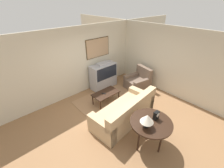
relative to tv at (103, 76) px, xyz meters
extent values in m
plane|color=#8E6642|center=(-0.89, -1.77, -0.56)|extent=(12.00, 12.00, 0.00)
cube|color=beige|center=(-0.89, 0.36, 0.79)|extent=(12.00, 0.06, 2.70)
cube|color=#4C381E|center=(0.00, 0.32, 1.19)|extent=(1.16, 0.03, 0.79)
cube|color=tan|center=(0.00, 0.30, 1.19)|extent=(1.11, 0.01, 0.74)
cube|color=beige|center=(1.74, -1.77, 0.79)|extent=(0.06, 12.00, 2.70)
cube|color=#99704C|center=(-0.55, -0.98, -0.56)|extent=(2.34, 1.84, 0.01)
cube|color=#9E9EA3|center=(0.00, 0.00, -0.32)|extent=(1.18, 0.51, 0.49)
cube|color=#9E9EA3|center=(0.00, 0.00, 0.23)|extent=(1.18, 0.51, 0.60)
cube|color=black|center=(0.00, -0.25, 0.23)|extent=(1.06, 0.01, 0.53)
cube|color=#9E9EA3|center=(0.00, 0.00, 0.58)|extent=(0.53, 0.28, 0.09)
cube|color=tan|center=(-0.86, -2.08, -0.33)|extent=(2.35, 1.18, 0.47)
cube|color=tan|center=(-0.83, -2.45, 0.14)|extent=(2.28, 0.44, 0.46)
cube|color=tan|center=(0.14, -1.98, -0.25)|extent=(0.33, 0.98, 0.63)
cube|color=tan|center=(-1.87, -2.17, -0.25)|extent=(0.33, 0.98, 0.63)
cube|color=#877154|center=(-0.33, -2.27, 0.08)|extent=(0.37, 0.15, 0.34)
cube|color=#877154|center=(-1.35, -2.36, 0.08)|extent=(0.37, 0.15, 0.34)
cube|color=brown|center=(1.01, -1.10, -0.34)|extent=(1.04, 1.01, 0.44)
cube|color=brown|center=(1.37, -1.17, 0.13)|extent=(0.34, 0.88, 0.51)
cube|color=brown|center=(1.08, -0.76, -0.27)|extent=(0.91, 0.33, 0.58)
cube|color=brown|center=(0.95, -1.44, -0.27)|extent=(0.91, 0.33, 0.58)
cube|color=black|center=(-0.70, -0.99, -0.13)|extent=(1.00, 0.56, 0.04)
cylinder|color=black|center=(-1.16, -1.22, -0.36)|extent=(0.04, 0.04, 0.41)
cylinder|color=black|center=(-0.25, -1.22, -0.36)|extent=(0.04, 0.04, 0.41)
cylinder|color=black|center=(-1.16, -0.76, -0.36)|extent=(0.04, 0.04, 0.41)
cylinder|color=black|center=(-0.25, -0.76, -0.36)|extent=(0.04, 0.04, 0.41)
cylinder|color=black|center=(-1.06, -3.22, 0.23)|extent=(1.08, 1.08, 0.04)
cube|color=black|center=(-1.06, -3.22, 0.17)|extent=(0.92, 0.43, 0.08)
cylinder|color=black|center=(-1.44, -3.16, -0.18)|extent=(0.05, 0.05, 0.77)
cylinder|color=black|center=(-0.69, -3.16, -0.18)|extent=(0.05, 0.05, 0.77)
cylinder|color=black|center=(-1.06, -3.57, -0.18)|extent=(0.05, 0.05, 0.77)
cylinder|color=black|center=(-1.30, -3.23, 0.27)|extent=(0.11, 0.11, 0.02)
cylinder|color=black|center=(-1.30, -3.23, 0.43)|extent=(0.02, 0.02, 0.31)
cone|color=silver|center=(-1.30, -3.23, 0.52)|extent=(0.33, 0.33, 0.20)
cube|color=black|center=(-0.89, -3.23, 0.37)|extent=(0.16, 0.09, 0.24)
cylinder|color=white|center=(-0.89, -3.28, 0.42)|extent=(0.12, 0.01, 0.12)
cube|color=black|center=(-0.80, -0.98, -0.10)|extent=(0.12, 0.16, 0.02)
camera|label=1|loc=(-3.69, -4.63, 2.98)|focal=24.00mm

